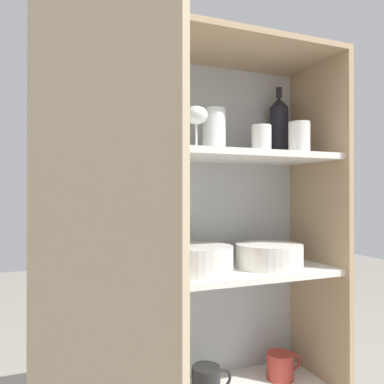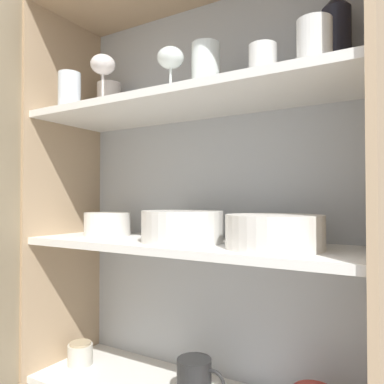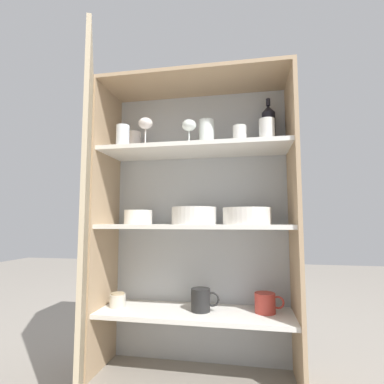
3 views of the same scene
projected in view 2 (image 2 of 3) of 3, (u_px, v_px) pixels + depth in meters
The scene contains 18 objects.
cupboard_back_panel at pixel (212, 236), 1.10m from camera, with size 0.93×0.02×1.38m, color #B2B7BC.
cupboard_side_left at pixel (66, 233), 1.21m from camera, with size 0.02×0.32×1.38m, color tan.
cupboard_side_right at pixel (381, 254), 0.74m from camera, with size 0.02×0.32×1.38m, color tan.
shelf_board_middle at pixel (185, 245), 0.97m from camera, with size 0.90×0.29×0.02m, color white.
shelf_board_upper at pixel (185, 104), 0.98m from camera, with size 0.90×0.29×0.02m, color white.
tumbler_glass_0 at pixel (206, 71), 0.96m from camera, with size 0.07×0.07×0.14m.
tumbler_glass_1 at pixel (263, 66), 0.85m from camera, with size 0.06×0.06×0.09m.
tumbler_glass_2 at pixel (314, 46), 0.76m from camera, with size 0.07×0.07×0.11m.
tumbler_glass_3 at pixel (69, 91), 1.07m from camera, with size 0.06×0.06×0.10m.
tumbler_glass_4 at pixel (109, 102), 1.23m from camera, with size 0.08×0.08×0.12m.
wine_glass_0 at pixel (103, 69), 1.04m from camera, with size 0.07×0.07×0.14m.
wine_glass_1 at pixel (170, 62), 0.96m from camera, with size 0.07×0.07×0.13m.
wine_bottle at pixel (337, 40), 0.88m from camera, with size 0.07×0.07×0.26m.
plate_stack_white at pixel (182, 226), 0.96m from camera, with size 0.21×0.21×0.08m.
mixing_bowl_large at pixel (274, 230), 0.83m from camera, with size 0.22×0.22×0.08m.
serving_bowl_small at pixel (107, 223), 1.14m from camera, with size 0.14×0.14×0.07m.
coffee_mug_primary at pixel (195, 379), 0.95m from camera, with size 0.13×0.09×0.10m.
storage_jar at pixel (80, 353), 1.15m from camera, with size 0.08×0.08×0.07m.
Camera 2 is at (0.52, -0.68, 0.80)m, focal length 35.00 mm.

